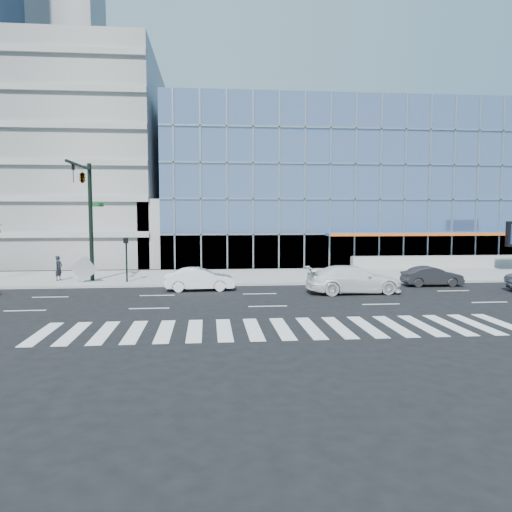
{
  "coord_description": "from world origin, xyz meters",
  "views": [
    {
      "loc": [
        -3.05,
        -29.11,
        4.75
      ],
      "look_at": [
        0.08,
        3.0,
        2.0
      ],
      "focal_mm": 35.0,
      "sensor_mm": 36.0,
      "label": 1
    }
  ],
  "objects_px": {
    "tilted_panel": "(84,269)",
    "traffic_signal": "(85,192)",
    "ped_signal_post": "(126,253)",
    "dark_sedan": "(432,276)",
    "white_suv": "(353,279)",
    "white_sedan": "(200,279)",
    "pedestrian": "(59,268)"
  },
  "relations": [
    {
      "from": "traffic_signal",
      "to": "dark_sedan",
      "type": "bearing_deg",
      "value": -6.14
    },
    {
      "from": "white_suv",
      "to": "pedestrian",
      "type": "xyz_separation_m",
      "value": [
        -18.91,
        6.42,
        0.18
      ]
    },
    {
      "from": "traffic_signal",
      "to": "ped_signal_post",
      "type": "xyz_separation_m",
      "value": [
        2.5,
        0.37,
        -4.02
      ]
    },
    {
      "from": "traffic_signal",
      "to": "dark_sedan",
      "type": "height_order",
      "value": "traffic_signal"
    },
    {
      "from": "white_suv",
      "to": "pedestrian",
      "type": "distance_m",
      "value": 19.97
    },
    {
      "from": "white_suv",
      "to": "white_sedan",
      "type": "xyz_separation_m",
      "value": [
        -9.19,
        1.95,
        -0.12
      ]
    },
    {
      "from": "white_sedan",
      "to": "dark_sedan",
      "type": "distance_m",
      "value": 15.19
    },
    {
      "from": "white_suv",
      "to": "white_sedan",
      "type": "relative_size",
      "value": 1.33
    },
    {
      "from": "ped_signal_post",
      "to": "pedestrian",
      "type": "distance_m",
      "value": 5.07
    },
    {
      "from": "pedestrian",
      "to": "tilted_panel",
      "type": "bearing_deg",
      "value": -99.36
    },
    {
      "from": "ped_signal_post",
      "to": "white_suv",
      "type": "xyz_separation_m",
      "value": [
        14.12,
        -5.18,
        -1.32
      ]
    },
    {
      "from": "ped_signal_post",
      "to": "dark_sedan",
      "type": "bearing_deg",
      "value": -7.94
    },
    {
      "from": "traffic_signal",
      "to": "ped_signal_post",
      "type": "relative_size",
      "value": 2.67
    },
    {
      "from": "tilted_panel",
      "to": "traffic_signal",
      "type": "bearing_deg",
      "value": -59.33
    },
    {
      "from": "pedestrian",
      "to": "white_sedan",
      "type": "bearing_deg",
      "value": -93.87
    },
    {
      "from": "traffic_signal",
      "to": "pedestrian",
      "type": "distance_m",
      "value": 5.87
    },
    {
      "from": "white_sedan",
      "to": "traffic_signal",
      "type": "bearing_deg",
      "value": 66.68
    },
    {
      "from": "pedestrian",
      "to": "dark_sedan",
      "type": "bearing_deg",
      "value": -78.41
    },
    {
      "from": "traffic_signal",
      "to": "white_sedan",
      "type": "bearing_deg",
      "value": -21.04
    },
    {
      "from": "ped_signal_post",
      "to": "white_suv",
      "type": "relative_size",
      "value": 0.53
    },
    {
      "from": "tilted_panel",
      "to": "pedestrian",
      "type": "bearing_deg",
      "value": 145.56
    },
    {
      "from": "white_sedan",
      "to": "tilted_panel",
      "type": "height_order",
      "value": "tilted_panel"
    },
    {
      "from": "white_sedan",
      "to": "tilted_panel",
      "type": "relative_size",
      "value": 3.28
    },
    {
      "from": "traffic_signal",
      "to": "tilted_panel",
      "type": "height_order",
      "value": "traffic_signal"
    },
    {
      "from": "tilted_panel",
      "to": "ped_signal_post",
      "type": "bearing_deg",
      "value": -6.11
    },
    {
      "from": "ped_signal_post",
      "to": "dark_sedan",
      "type": "height_order",
      "value": "ped_signal_post"
    },
    {
      "from": "ped_signal_post",
      "to": "tilted_panel",
      "type": "distance_m",
      "value": 3.02
    },
    {
      "from": "traffic_signal",
      "to": "pedestrian",
      "type": "xyz_separation_m",
      "value": [
        -2.29,
        1.61,
        -5.16
      ]
    },
    {
      "from": "white_suv",
      "to": "tilted_panel",
      "type": "distance_m",
      "value": 17.75
    },
    {
      "from": "traffic_signal",
      "to": "white_suv",
      "type": "relative_size",
      "value": 1.41
    },
    {
      "from": "traffic_signal",
      "to": "tilted_panel",
      "type": "bearing_deg",
      "value": 124.94
    },
    {
      "from": "ped_signal_post",
      "to": "white_sedan",
      "type": "height_order",
      "value": "ped_signal_post"
    }
  ]
}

